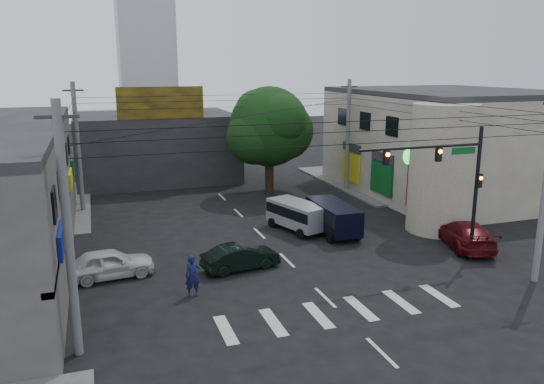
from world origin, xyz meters
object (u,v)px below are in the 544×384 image
utility_pole_far_right (348,136)px  dark_sedan (241,257)px  utility_pole_near_left (68,233)px  silver_minivan (297,217)px  navy_van (333,219)px  white_compact (109,264)px  traffic_officer (193,276)px  traffic_gantry (451,174)px  street_tree (269,127)px  maroon_sedan (464,234)px  utility_pole_far_left (78,148)px

utility_pole_far_right → dark_sedan: size_ratio=2.20×
utility_pole_near_left → silver_minivan: size_ratio=2.00×
utility_pole_near_left → silver_minivan: utility_pole_near_left is taller
navy_van → utility_pole_near_left: bearing=125.1°
white_compact → traffic_officer: size_ratio=2.31×
silver_minivan → navy_van: size_ratio=0.95×
traffic_gantry → navy_van: (-3.47, 6.51, -3.87)m
silver_minivan → navy_van: (1.89, -1.31, 0.04)m
street_tree → traffic_officer: (-9.62, -17.88, -4.51)m
utility_pole_near_left → dark_sedan: 10.64m
silver_minivan → maroon_sedan: bearing=-144.6°
street_tree → utility_pole_far_left: bearing=-176.1°
silver_minivan → traffic_officer: size_ratio=2.39×
street_tree → dark_sedan: 17.50m
utility_pole_far_right → traffic_officer: utility_pole_far_right is taller
traffic_gantry → utility_pole_far_right: (2.68, 17.00, -0.23)m
utility_pole_far_left → maroon_sedan: size_ratio=1.61×
dark_sedan → maroon_sedan: bearing=-102.6°
white_compact → maroon_sedan: bearing=-100.7°
street_tree → dark_sedan: size_ratio=2.08×
street_tree → utility_pole_near_left: utility_pole_near_left is taller
maroon_sedan → street_tree: bearing=-51.6°
utility_pole_far_right → navy_van: utility_pole_far_right is taller
street_tree → utility_pole_far_right: bearing=-8.7°
white_compact → maroon_sedan: maroon_sedan is taller
street_tree → traffic_officer: 20.80m
dark_sedan → traffic_officer: bearing=120.6°
silver_minivan → utility_pole_near_left: bearing=113.3°
navy_van → traffic_officer: size_ratio=2.52×
traffic_gantry → utility_pole_far_right: 17.21m
maroon_sedan → utility_pole_far_right: bearing=-73.5°
utility_pole_near_left → traffic_officer: 7.08m
street_tree → dark_sedan: bearing=-113.5°
traffic_gantry → utility_pole_far_left: (-18.32, 17.00, -0.23)m
traffic_gantry → white_compact: size_ratio=1.62×
street_tree → dark_sedan: street_tree is taller
traffic_gantry → maroon_sedan: size_ratio=1.26×
dark_sedan → utility_pole_far_right: bearing=-51.8°
utility_pole_near_left → white_compact: (1.37, 7.08, -3.87)m
dark_sedan → silver_minivan: silver_minivan is taller
utility_pole_far_left → traffic_officer: 17.94m
utility_pole_far_right → white_compact: (-19.63, -13.42, -3.87)m
silver_minivan → utility_pole_far_left: bearing=36.8°
street_tree → white_compact: bearing=-132.3°
street_tree → utility_pole_near_left: bearing=-124.0°
street_tree → utility_pole_far_left: size_ratio=0.95×
maroon_sedan → navy_van: navy_van is taller
silver_minivan → street_tree: bearing=-26.4°
utility_pole_far_right → maroon_sedan: size_ratio=1.61×
dark_sedan → utility_pole_far_left: bearing=19.1°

